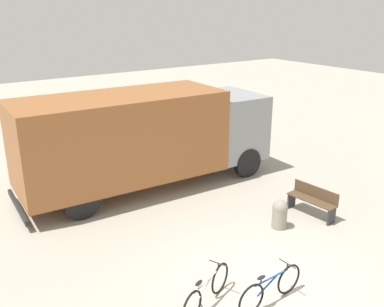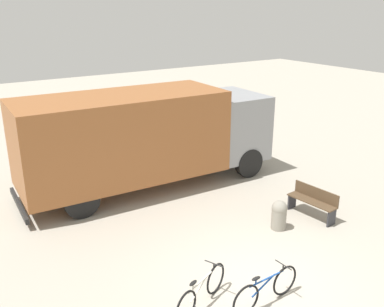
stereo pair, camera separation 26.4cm
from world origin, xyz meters
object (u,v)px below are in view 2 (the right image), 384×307
bicycle_middle (201,291)px  bollard_near_bench (279,214)px  delivery_truck (146,135)px  park_bench (313,201)px  bicycle_far (266,289)px

bicycle_middle → bollard_near_bench: (3.55, 1.47, 0.08)m
delivery_truck → park_bench: 5.58m
bicycle_far → bicycle_middle: bearing=147.5°
park_bench → bollard_near_bench: (-1.33, -0.01, -0.04)m
delivery_truck → park_bench: bearing=-55.3°
delivery_truck → park_bench: (2.89, -4.59, -1.30)m
bicycle_far → bollard_near_bench: (2.43, 2.13, 0.08)m
delivery_truck → bicycle_far: (-0.87, -6.73, -1.41)m
park_bench → bicycle_middle: (-4.89, -1.48, -0.11)m
park_bench → bollard_near_bench: size_ratio=1.82×
bicycle_middle → bicycle_far: bearing=-52.8°
bicycle_far → bollard_near_bench: bollard_near_bench is taller
park_bench → bicycle_middle: 5.11m
bicycle_far → bollard_near_bench: 3.23m
delivery_truck → bicycle_middle: bearing=-105.7°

